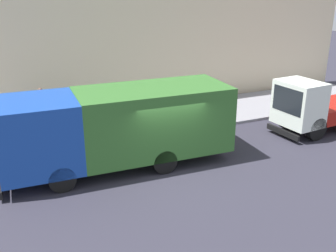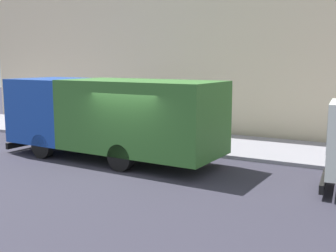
{
  "view_description": "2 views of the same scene",
  "coord_description": "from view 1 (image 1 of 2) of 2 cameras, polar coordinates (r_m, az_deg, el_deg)",
  "views": [
    {
      "loc": [
        -11.74,
        5.2,
        6.39
      ],
      "look_at": [
        1.17,
        -0.54,
        1.2
      ],
      "focal_mm": 41.52,
      "sensor_mm": 36.0,
      "label": 1
    },
    {
      "loc": [
        -10.96,
        -7.42,
        3.49
      ],
      "look_at": [
        0.91,
        -0.88,
        1.39
      ],
      "focal_mm": 44.63,
      "sensor_mm": 36.0,
      "label": 2
    }
  ],
  "objects": [
    {
      "name": "pedestrian_walking",
      "position": [
        19.0,
        -18.03,
        2.92
      ],
      "size": [
        0.47,
        0.47,
        1.78
      ],
      "rotation": [
        0.0,
        0.0,
        1.92
      ],
      "color": "black",
      "rests_on": "sidewalk"
    },
    {
      "name": "small_flatbed_truck",
      "position": [
        18.71,
        20.62,
        2.54
      ],
      "size": [
        2.34,
        4.9,
        2.45
      ],
      "rotation": [
        0.0,
        0.0,
        0.09
      ],
      "color": "white",
      "rests_on": "ground"
    },
    {
      "name": "ground",
      "position": [
        14.34,
        -0.08,
        -6.28
      ],
      "size": [
        80.0,
        80.0,
        0.0
      ],
      "primitive_type": "plane",
      "color": "#2C2B37"
    },
    {
      "name": "building_facade",
      "position": [
        20.19,
        -9.39,
        16.38
      ],
      "size": [
        0.5,
        30.0,
        10.28
      ],
      "primitive_type": "cube",
      "color": "beige",
      "rests_on": "ground"
    },
    {
      "name": "sidewalk",
      "position": [
        18.74,
        -6.43,
        0.32
      ],
      "size": [
        4.23,
        30.0,
        0.13
      ],
      "primitive_type": "cube",
      "color": "gray",
      "rests_on": "ground"
    },
    {
      "name": "pedestrian_standing",
      "position": [
        18.36,
        -13.92,
        2.48
      ],
      "size": [
        0.4,
        0.4,
        1.64
      ],
      "rotation": [
        0.0,
        0.0,
        0.11
      ],
      "color": "#3D3257",
      "rests_on": "sidewalk"
    },
    {
      "name": "large_utility_truck",
      "position": [
        14.06,
        -7.31,
        0.22
      ],
      "size": [
        2.89,
        8.37,
        2.86
      ],
      "rotation": [
        0.0,
        0.0,
        -0.04
      ],
      "color": "#1742A4",
      "rests_on": "ground"
    }
  ]
}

